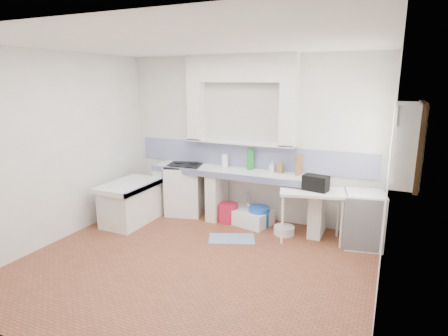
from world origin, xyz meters
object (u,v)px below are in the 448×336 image
at_px(sink, 244,216).
at_px(fridge, 364,219).
at_px(stove, 185,190).
at_px(side_table, 311,216).

xyz_separation_m(sink, fridge, (1.92, -0.16, 0.30)).
bearing_deg(stove, fridge, -17.18).
bearing_deg(sink, side_table, 0.55).
distance_m(side_table, fridge, 0.75).
bearing_deg(fridge, sink, 164.50).
distance_m(stove, fridge, 3.08).
height_order(sink, fridge, fridge).
bearing_deg(side_table, stove, 159.43).
distance_m(stove, sink, 1.20).
bearing_deg(sink, fridge, 9.06).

